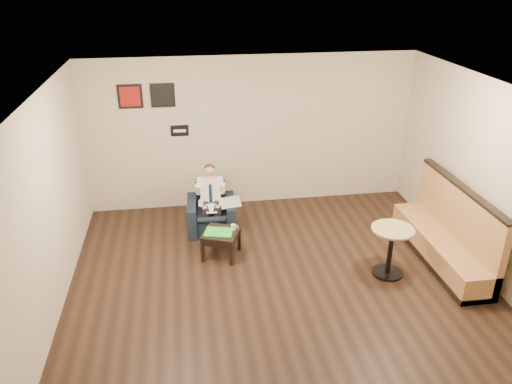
{
  "coord_description": "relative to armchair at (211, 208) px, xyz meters",
  "views": [
    {
      "loc": [
        -1.25,
        -5.68,
        4.23
      ],
      "look_at": [
        -0.19,
        1.2,
        1.03
      ],
      "focal_mm": 35.0,
      "sensor_mm": 36.0,
      "label": 1
    }
  ],
  "objects": [
    {
      "name": "wall_left",
      "position": [
        -2.15,
        -2.01,
        1.01
      ],
      "size": [
        0.02,
        6.0,
        2.8
      ],
      "primitive_type": "cube",
      "color": "beige",
      "rests_on": "ground"
    },
    {
      "name": "art_print_left",
      "position": [
        -1.25,
        0.97,
        1.76
      ],
      "size": [
        0.42,
        0.03,
        0.42
      ],
      "primitive_type": "cube",
      "color": "maroon",
      "rests_on": "wall_back"
    },
    {
      "name": "banquette",
      "position": [
        3.44,
        -1.53,
        0.21
      ],
      "size": [
        0.56,
        2.36,
        1.21
      ],
      "primitive_type": "cube",
      "color": "#AD7743",
      "rests_on": "ground"
    },
    {
      "name": "wall_back",
      "position": [
        0.85,
        0.99,
        1.01
      ],
      "size": [
        6.0,
        0.02,
        2.8
      ],
      "primitive_type": "cube",
      "color": "beige",
      "rests_on": "ground"
    },
    {
      "name": "ground",
      "position": [
        0.85,
        -2.01,
        -0.39
      ],
      "size": [
        6.0,
        6.0,
        0.0
      ],
      "primitive_type": "plane",
      "color": "black",
      "rests_on": "ground"
    },
    {
      "name": "smartphone",
      "position": [
        0.19,
        -0.78,
        0.04
      ],
      "size": [
        0.15,
        0.13,
        0.01
      ],
      "primitive_type": "cube",
      "rotation": [
        0.0,
        0.0,
        -0.56
      ],
      "color": "black",
      "rests_on": "side_table"
    },
    {
      "name": "ceiling",
      "position": [
        0.85,
        -2.01,
        2.41
      ],
      "size": [
        6.0,
        6.0,
        0.02
      ],
      "primitive_type": "cube",
      "color": "white",
      "rests_on": "wall_back"
    },
    {
      "name": "side_table",
      "position": [
        0.09,
        -0.91,
        -0.18
      ],
      "size": [
        0.68,
        0.68,
        0.42
      ],
      "primitive_type": "cube",
      "rotation": [
        0.0,
        0.0,
        -0.38
      ],
      "color": "black",
      "rests_on": "ground"
    },
    {
      "name": "green_folder",
      "position": [
        0.05,
        -0.91,
        0.04
      ],
      "size": [
        0.49,
        0.4,
        0.01
      ],
      "primitive_type": "cube",
      "rotation": [
        0.0,
        0.0,
        -0.24
      ],
      "color": "#2AD636",
      "rests_on": "side_table"
    },
    {
      "name": "coffee_mug",
      "position": [
        0.29,
        -0.87,
        0.08
      ],
      "size": [
        0.1,
        0.1,
        0.09
      ],
      "primitive_type": "cylinder",
      "rotation": [
        0.0,
        0.0,
        -0.38
      ],
      "color": "white",
      "rests_on": "side_table"
    },
    {
      "name": "wall_front",
      "position": [
        0.85,
        -5.01,
        1.01
      ],
      "size": [
        6.0,
        0.02,
        2.8
      ],
      "primitive_type": "cube",
      "color": "beige",
      "rests_on": "ground"
    },
    {
      "name": "cafe_table",
      "position": [
        2.5,
        -1.79,
        -0.01
      ],
      "size": [
        0.74,
        0.74,
        0.77
      ],
      "primitive_type": "cylinder",
      "rotation": [
        0.0,
        0.0,
        0.22
      ],
      "color": "tan",
      "rests_on": "ground"
    },
    {
      "name": "wall_right",
      "position": [
        3.85,
        -2.01,
        1.01
      ],
      "size": [
        0.02,
        6.0,
        2.8
      ],
      "primitive_type": "cube",
      "color": "beige",
      "rests_on": "ground"
    },
    {
      "name": "art_print_right",
      "position": [
        -0.7,
        0.97,
        1.76
      ],
      "size": [
        0.42,
        0.03,
        0.42
      ],
      "primitive_type": "cube",
      "color": "black",
      "rests_on": "wall_back"
    },
    {
      "name": "seating_sign",
      "position": [
        -0.45,
        0.97,
        1.11
      ],
      "size": [
        0.32,
        0.02,
        0.2
      ],
      "primitive_type": "cube",
      "color": "black",
      "rests_on": "wall_back"
    },
    {
      "name": "newspaper",
      "position": [
        0.33,
        -0.1,
        0.14
      ],
      "size": [
        0.34,
        0.43,
        0.01
      ],
      "primitive_type": "cube",
      "rotation": [
        0.0,
        0.0,
        0.01
      ],
      "color": "silver",
      "rests_on": "armchair"
    },
    {
      "name": "seated_man",
      "position": [
        -0.0,
        -0.1,
        0.15
      ],
      "size": [
        0.55,
        0.79,
        1.08
      ],
      "primitive_type": null,
      "rotation": [
        0.0,
        0.0,
        -0.05
      ],
      "color": "silver",
      "rests_on": "armchair"
    },
    {
      "name": "armchair",
      "position": [
        0.0,
        0.0,
        0.0
      ],
      "size": [
        0.85,
        0.85,
        0.79
      ],
      "primitive_type": "cube",
      "rotation": [
        0.0,
        0.0,
        -0.05
      ],
      "color": "black",
      "rests_on": "ground"
    },
    {
      "name": "lap_papers",
      "position": [
        -0.01,
        -0.19,
        0.09
      ],
      "size": [
        0.19,
        0.26,
        0.01
      ],
      "primitive_type": "cube",
      "rotation": [
        0.0,
        0.0,
        0.02
      ],
      "color": "white",
      "rests_on": "seated_man"
    }
  ]
}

